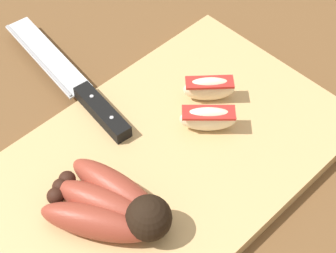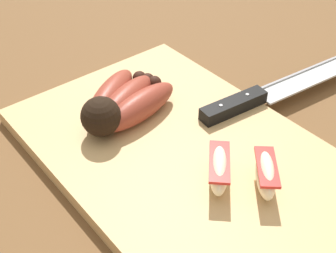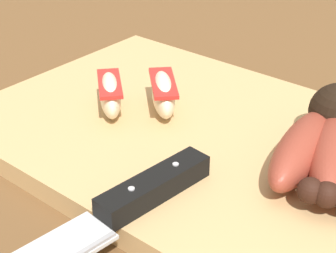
{
  "view_description": "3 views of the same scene",
  "coord_description": "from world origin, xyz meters",
  "px_view_note": "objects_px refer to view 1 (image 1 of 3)",
  "views": [
    {
      "loc": [
        0.29,
        0.3,
        0.56
      ],
      "look_at": [
        -0.01,
        -0.01,
        0.03
      ],
      "focal_mm": 59.47,
      "sensor_mm": 36.0,
      "label": 1
    },
    {
      "loc": [
        -0.29,
        0.29,
        0.39
      ],
      "look_at": [
        0.04,
        0.03,
        0.05
      ],
      "focal_mm": 48.81,
      "sensor_mm": 36.0,
      "label": 2
    },
    {
      "loc": [
        0.25,
        -0.33,
        0.27
      ],
      "look_at": [
        -0.02,
        -0.01,
        0.03
      ],
      "focal_mm": 58.33,
      "sensor_mm": 36.0,
      "label": 3
    }
  ],
  "objects_px": {
    "banana_bunch": "(112,207)",
    "apple_wedge_near": "(208,119)",
    "apple_wedge_middle": "(209,88)",
    "chefs_knife": "(82,91)"
  },
  "relations": [
    {
      "from": "banana_bunch",
      "to": "apple_wedge_near",
      "type": "height_order",
      "value": "banana_bunch"
    },
    {
      "from": "apple_wedge_near",
      "to": "apple_wedge_middle",
      "type": "height_order",
      "value": "same"
    },
    {
      "from": "apple_wedge_near",
      "to": "chefs_knife",
      "type": "bearing_deg",
      "value": -63.93
    },
    {
      "from": "chefs_knife",
      "to": "banana_bunch",
      "type": "bearing_deg",
      "value": 61.82
    },
    {
      "from": "banana_bunch",
      "to": "chefs_knife",
      "type": "height_order",
      "value": "banana_bunch"
    },
    {
      "from": "apple_wedge_near",
      "to": "banana_bunch",
      "type": "bearing_deg",
      "value": 4.59
    },
    {
      "from": "banana_bunch",
      "to": "apple_wedge_near",
      "type": "relative_size",
      "value": 2.23
    },
    {
      "from": "banana_bunch",
      "to": "apple_wedge_middle",
      "type": "xyz_separation_m",
      "value": [
        -0.2,
        -0.05,
        -0.0
      ]
    },
    {
      "from": "apple_wedge_middle",
      "to": "banana_bunch",
      "type": "bearing_deg",
      "value": 12.96
    },
    {
      "from": "chefs_knife",
      "to": "apple_wedge_middle",
      "type": "relative_size",
      "value": 4.45
    }
  ]
}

